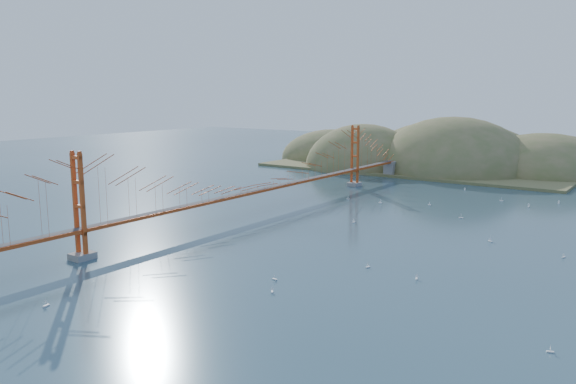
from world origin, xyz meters
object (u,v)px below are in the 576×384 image
Objects in this scene: bridge at (257,166)px; sailboat_2 at (275,278)px; sailboat_0 at (354,222)px; sailboat_1 at (490,241)px.

sailboat_2 is at bearing -48.40° from bridge.
bridge reaches higher than sailboat_0.
sailboat_0 is (15.29, 2.12, -6.86)m from bridge.
bridge is 34.39m from sailboat_1.
sailboat_2 is at bearing -77.60° from sailboat_0.
bridge reaches higher than sailboat_2.
sailboat_0 is 26.31m from sailboat_2.
sailboat_2 is (5.65, -25.70, -0.00)m from sailboat_0.
sailboat_1 is 29.17m from sailboat_2.
sailboat_0 is 0.87× the size of sailboat_1.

